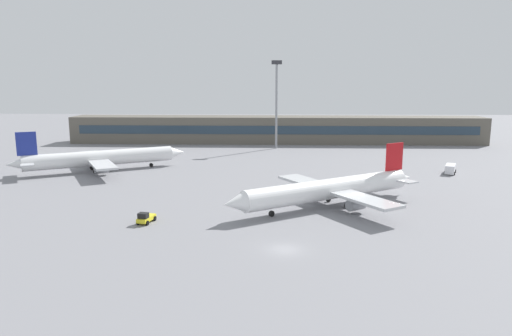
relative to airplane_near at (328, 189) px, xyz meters
name	(u,v)px	position (x,y,z in m)	size (l,w,h in m)	color
ground_plane	(279,182)	(-7.89, 19.25, -3.01)	(400.00, 400.00, 0.00)	gray
terminal_building	(277,130)	(-7.89, 83.14, 1.50)	(139.55, 12.13, 9.00)	#5B564C
airplane_near	(328,189)	(0.00, 0.00, 0.00)	(35.04, 25.63, 9.86)	white
airplane_mid	(102,158)	(-49.61, 30.30, 0.06)	(36.93, 26.84, 10.06)	white
baggage_tug_yellow	(146,218)	(-28.49, -10.25, -2.21)	(2.45, 3.84, 1.75)	yellow
service_van_white	(450,169)	(31.59, 29.87, -1.89)	(4.00, 5.56, 2.08)	white
floodlight_tower_west	(276,98)	(-8.19, 69.21, 12.62)	(3.20, 0.80, 27.17)	gray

